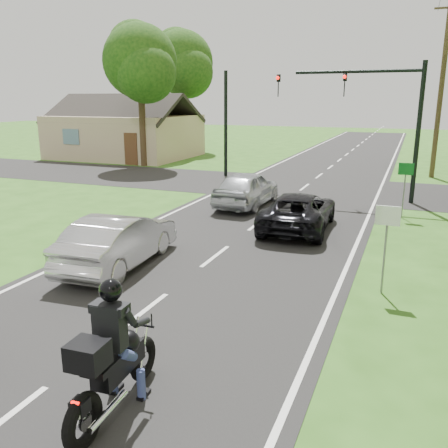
{
  "coord_description": "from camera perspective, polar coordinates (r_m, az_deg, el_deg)",
  "views": [
    {
      "loc": [
        5.1,
        -8.1,
        4.48
      ],
      "look_at": [
        0.67,
        3.0,
        1.3
      ],
      "focal_mm": 38.0,
      "sensor_mm": 36.0,
      "label": 1
    }
  ],
  "objects": [
    {
      "name": "ground",
      "position": [
        10.57,
        -9.62,
        -10.4
      ],
      "size": [
        140.0,
        140.0,
        0.0
      ],
      "primitive_type": "plane",
      "color": "#2C5718",
      "rests_on": "ground"
    },
    {
      "name": "road",
      "position": [
        19.33,
        5.84,
        1.43
      ],
      "size": [
        8.0,
        100.0,
        0.01
      ],
      "primitive_type": "cube",
      "color": "black",
      "rests_on": "ground"
    },
    {
      "name": "cross_road",
      "position": [
        25.04,
        9.66,
        4.38
      ],
      "size": [
        60.0,
        7.0,
        0.01
      ],
      "primitive_type": "cube",
      "color": "black",
      "rests_on": "ground"
    },
    {
      "name": "motorcycle_rider",
      "position": [
        7.26,
        -13.38,
        -15.85
      ],
      "size": [
        0.68,
        2.42,
        2.08
      ],
      "rotation": [
        0.0,
        0.0,
        0.05
      ],
      "color": "black",
      "rests_on": "ground"
    },
    {
      "name": "dark_suv",
      "position": [
        16.78,
        8.96,
        1.56
      ],
      "size": [
        2.39,
        4.78,
        1.3
      ],
      "primitive_type": "imported",
      "rotation": [
        0.0,
        0.0,
        3.19
      ],
      "color": "black",
      "rests_on": "road"
    },
    {
      "name": "silver_sedan",
      "position": [
        13.23,
        -12.52,
        -1.92
      ],
      "size": [
        1.84,
        4.48,
        1.44
      ],
      "primitive_type": "imported",
      "rotation": [
        0.0,
        0.0,
        3.22
      ],
      "color": "silver",
      "rests_on": "road"
    },
    {
      "name": "silver_suv",
      "position": [
        20.27,
        2.77,
        4.32
      ],
      "size": [
        1.87,
        4.47,
        1.51
      ],
      "primitive_type": "imported",
      "rotation": [
        0.0,
        0.0,
        3.12
      ],
      "color": "#B0B4B8",
      "rests_on": "road"
    },
    {
      "name": "traffic_signal",
      "position": [
        22.17,
        17.66,
        13.33
      ],
      "size": [
        6.38,
        0.44,
        6.0
      ],
      "color": "black",
      "rests_on": "ground"
    },
    {
      "name": "signal_pole_far",
      "position": [
        28.1,
        0.21,
        11.87
      ],
      "size": [
        0.2,
        0.2,
        6.0
      ],
      "primitive_type": "cylinder",
      "color": "black",
      "rests_on": "ground"
    },
    {
      "name": "utility_pole_far",
      "position": [
        30.13,
        24.69,
        14.73
      ],
      "size": [
        1.6,
        0.28,
        10.0
      ],
      "color": "brown",
      "rests_on": "ground"
    },
    {
      "name": "sign_white",
      "position": [
        11.46,
        19.01,
        -0.5
      ],
      "size": [
        0.55,
        0.07,
        2.12
      ],
      "color": "slate",
      "rests_on": "ground"
    },
    {
      "name": "sign_green",
      "position": [
        19.3,
        20.98,
        5.32
      ],
      "size": [
        0.55,
        0.07,
        2.12
      ],
      "color": "slate",
      "rests_on": "ground"
    },
    {
      "name": "tree_left_near",
      "position": [
        32.64,
        -9.86,
        18.29
      ],
      "size": [
        5.12,
        4.96,
        9.22
      ],
      "color": "#332316",
      "rests_on": "ground"
    },
    {
      "name": "tree_left_far",
      "position": [
        42.36,
        -4.91,
        18.43
      ],
      "size": [
        5.76,
        5.58,
        10.14
      ],
      "color": "#332316",
      "rests_on": "ground"
    },
    {
      "name": "house",
      "position": [
        38.51,
        -11.75,
        10.54
      ],
      "size": [
        10.2,
        8.0,
        4.84
      ],
      "color": "tan",
      "rests_on": "ground"
    }
  ]
}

